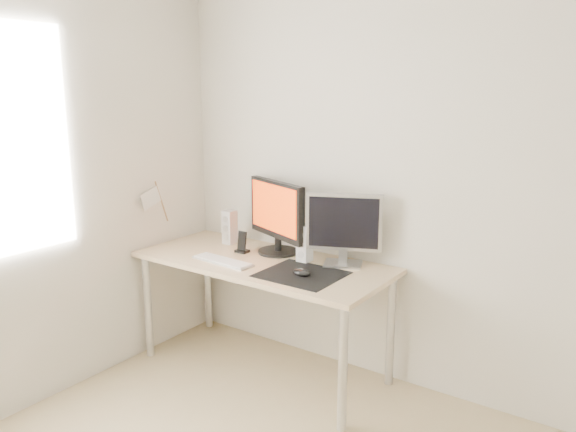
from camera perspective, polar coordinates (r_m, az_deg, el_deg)
The scene contains 11 objects.
wall_back at distance 3.22m, azimuth 14.71°, elevation 3.28°, with size 3.50×3.50×0.00m, color silver.
mousepad at distance 3.20m, azimuth 1.39°, elevation -5.94°, with size 0.45×0.40×0.00m, color black.
mouse at distance 3.16m, azimuth 1.39°, elevation -5.78°, with size 0.11×0.07×0.04m, color black.
desk at distance 3.49m, azimuth -2.60°, elevation -5.71°, with size 1.60×0.70×0.73m.
main_monitor at distance 3.54m, azimuth -1.15°, elevation 0.17°, with size 0.53×0.34×0.47m.
second_monitor at distance 3.32m, azimuth 5.69°, elevation -1.02°, with size 0.43×0.23×0.43m.
speaker_left at distance 3.82m, azimuth -5.94°, elevation -1.13°, with size 0.07×0.09×0.23m.
speaker_right at distance 3.41m, azimuth 1.70°, elevation -2.78°, with size 0.07×0.09×0.23m.
keyboard at distance 3.44m, azimuth -6.66°, elevation -4.55°, with size 0.43×0.15×0.02m.
phone_dock at distance 3.62m, azimuth -4.68°, elevation -3.05°, with size 0.08×0.07×0.14m.
pennant at distance 3.81m, azimuth -13.43°, elevation 1.70°, with size 0.01×0.23×0.29m.
Camera 1 is at (1.09, -1.24, 1.77)m, focal length 35.00 mm.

